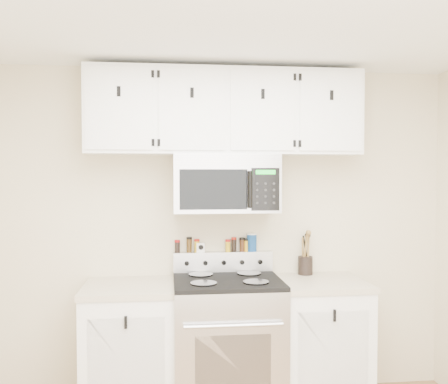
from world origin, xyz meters
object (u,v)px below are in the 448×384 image
(utensil_crock, at_px, (305,264))
(range, at_px, (227,343))
(microwave, at_px, (225,183))
(salt_canister, at_px, (252,242))

(utensil_crock, bearing_deg, range, -159.92)
(range, distance_m, microwave, 1.15)
(range, bearing_deg, salt_canister, 51.59)
(microwave, distance_m, salt_canister, 0.53)
(range, xyz_separation_m, utensil_crock, (0.64, 0.23, 0.52))
(range, relative_size, microwave, 1.45)
(range, bearing_deg, microwave, 89.77)
(utensil_crock, distance_m, salt_canister, 0.45)
(range, relative_size, utensil_crock, 3.35)
(microwave, relative_size, utensil_crock, 2.32)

